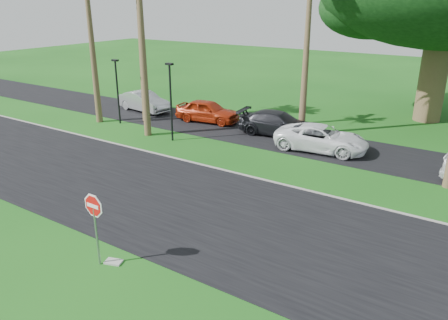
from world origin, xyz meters
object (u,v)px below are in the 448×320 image
at_px(car_red, 208,111).
at_px(car_dark, 278,124).
at_px(car_silver, 144,102).
at_px(stop_sign_near, 94,215).
at_px(car_minivan, 321,138).

height_order(car_red, car_dark, car_red).
relative_size(car_silver, car_dark, 0.89).
xyz_separation_m(stop_sign_near, car_dark, (-1.65, 15.99, -1.04)).
distance_m(car_silver, car_red, 5.81).
bearing_deg(stop_sign_near, car_red, 113.93).
distance_m(car_red, car_minivan, 9.02).
distance_m(car_dark, car_minivan, 3.65).
height_order(car_silver, car_dark, car_silver).
xyz_separation_m(car_silver, car_red, (5.81, 0.16, 0.02)).
height_order(stop_sign_near, car_silver, stop_sign_near).
bearing_deg(stop_sign_near, car_dark, 95.88).
bearing_deg(car_dark, car_minivan, -118.96).
relative_size(stop_sign_near, car_minivan, 0.51).
bearing_deg(car_minivan, stop_sign_near, 166.86).
bearing_deg(car_silver, stop_sign_near, -133.78).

